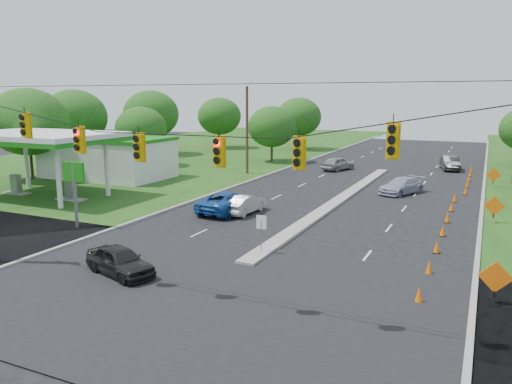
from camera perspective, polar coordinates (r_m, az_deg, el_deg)
The scene contains 38 objects.
ground at distance 20.85m, azimuth -6.35°, elevation -11.71°, with size 160.00×160.00×0.00m, color black.
grass_left at distance 54.75m, azimuth -22.57°, elevation 1.66°, with size 40.00×160.00×0.06m, color #1E4714.
cross_street at distance 20.85m, azimuth -6.35°, elevation -11.71°, with size 160.00×14.00×0.02m, color black.
curb_left at distance 51.23m, azimuth 1.40°, elevation 1.91°, with size 0.25×110.00×0.16m, color gray.
curb_right at distance 47.07m, azimuth 24.56°, elevation 0.12°, with size 0.25×110.00×0.16m, color gray.
median at distance 39.55m, azimuth 9.62°, elevation -0.92°, with size 1.00×34.00×0.18m, color gray.
median_sign at distance 25.42m, azimuth 0.62°, elevation -3.99°, with size 0.55×0.06×2.05m.
signal_span at distance 18.69m, azimuth -8.39°, elevation 1.48°, with size 25.60×0.32×9.00m.
utility_pole_far_left at distance 51.73m, azimuth -1.03°, elevation 7.02°, with size 0.28×0.28×9.00m, color #422D1C.
gas_station at distance 50.11m, azimuth -17.63°, elevation 4.17°, with size 18.40×19.70×5.20m.
cone_0 at distance 20.93m, azimuth 18.14°, elevation -11.08°, with size 0.32×0.32×0.70m, color orange.
cone_1 at distance 24.21m, azimuth 19.18°, elevation -8.13°, with size 0.32×0.32×0.70m, color orange.
cone_2 at distance 27.54m, azimuth 19.95°, elevation -5.89°, with size 0.32×0.32×0.70m, color orange.
cone_3 at distance 30.91m, azimuth 20.56°, elevation -4.13°, with size 0.32×0.32×0.70m, color orange.
cone_4 at distance 34.31m, azimuth 21.04°, elevation -2.72°, with size 0.32×0.32×0.70m, color orange.
cone_5 at distance 37.72m, azimuth 21.44°, elevation -1.56°, with size 0.32×0.32×0.70m, color orange.
cone_6 at distance 41.15m, azimuth 21.77°, elevation -0.60°, with size 0.32×0.32×0.70m, color orange.
cone_7 at distance 44.57m, azimuth 22.82°, elevation 0.16°, with size 0.32×0.32×0.70m, color orange.
cone_8 at distance 48.02m, azimuth 23.00°, elevation 0.86°, with size 0.32×0.32×0.70m, color orange.
cone_9 at distance 51.48m, azimuth 23.16°, elevation 1.47°, with size 0.32×0.32×0.70m, color orange.
cone_10 at distance 54.94m, azimuth 23.30°, elevation 2.00°, with size 0.32×0.32×0.70m, color orange.
cone_11 at distance 58.41m, azimuth 23.42°, elevation 2.47°, with size 0.32×0.32×0.70m, color orange.
work_sign_0 at distance 21.53m, azimuth 25.69°, elevation -8.91°, with size 1.27×0.58×1.37m.
work_sign_1 at distance 35.08m, azimuth 25.57°, elevation -1.53°, with size 1.27×0.58×1.37m.
work_sign_2 at distance 48.88m, azimuth 25.51°, elevation 1.71°, with size 1.27×0.58×1.37m.
tree_1 at distance 52.90m, azimuth -24.61°, elevation 7.30°, with size 7.56×7.56×8.82m.
tree_2 at distance 58.91m, azimuth -13.01°, elevation 7.06°, with size 5.88×5.88×6.86m.
tree_3 at distance 70.43m, azimuth -11.92°, elevation 8.69°, with size 7.56×7.56×8.82m.
tree_4 at distance 78.35m, azimuth -4.21°, elevation 8.64°, with size 6.72×6.72×7.84m.
tree_5 at distance 61.44m, azimuth 1.82°, elevation 7.47°, with size 5.88×5.88×6.86m.
tree_6 at distance 76.08m, azimuth 4.93°, elevation 8.56°, with size 6.72×6.72×7.84m.
tree_14 at distance 62.63m, azimuth -20.04°, elevation 8.03°, with size 7.56×7.56×8.82m.
black_sedan at distance 23.57m, azimuth -15.29°, elevation -7.61°, with size 1.57×3.91×1.33m, color black.
white_sedan at distance 34.51m, azimuth -1.33°, elevation -1.36°, with size 1.41×4.06×1.34m, color #B3B1B2.
blue_pickup at distance 34.80m, azimuth -3.10°, elevation -1.13°, with size 2.50×5.42×1.51m, color #164A9A.
silver_car_far at distance 43.19m, azimuth 16.31°, elevation 0.69°, with size 1.89×4.64×1.35m, color #A8A5C0.
silver_car_oncoming at distance 55.51m, azimuth 9.34°, elevation 3.24°, with size 1.74×4.33×1.48m, color gray.
dark_car_receding at distance 59.00m, azimuth 21.30°, elevation 3.12°, with size 1.65×4.74×1.56m, color black.
Camera 1 is at (10.12, -16.39, 7.99)m, focal length 35.00 mm.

